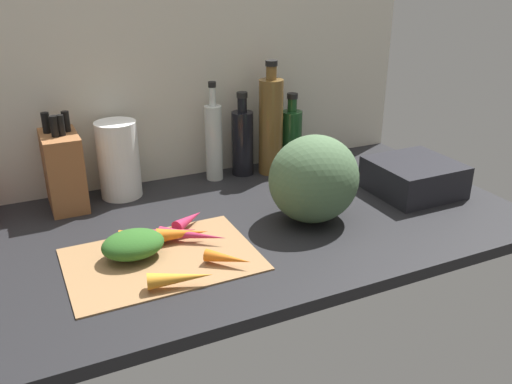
# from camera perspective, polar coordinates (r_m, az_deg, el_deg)

# --- Properties ---
(ground_plane) EXTENTS (1.70, 0.80, 0.03)m
(ground_plane) POSITION_cam_1_polar(r_m,az_deg,el_deg) (1.41, -5.82, -4.34)
(ground_plane) COLOR black
(wall_back) EXTENTS (1.70, 0.03, 0.60)m
(wall_back) POSITION_cam_1_polar(r_m,az_deg,el_deg) (1.65, -10.95, 11.18)
(wall_back) COLOR beige
(wall_back) RESTS_ON ground_plane
(cutting_board) EXTENTS (0.43, 0.30, 0.01)m
(cutting_board) POSITION_cam_1_polar(r_m,az_deg,el_deg) (1.27, -9.82, -6.88)
(cutting_board) COLOR #997047
(cutting_board) RESTS_ON ground_plane
(carrot_0) EXTENTS (0.15, 0.12, 0.03)m
(carrot_0) POSITION_cam_1_polar(r_m,az_deg,el_deg) (1.32, -6.65, -4.52)
(carrot_0) COLOR #B2264C
(carrot_0) RESTS_ON cutting_board
(carrot_1) EXTENTS (0.15, 0.07, 0.03)m
(carrot_1) POSITION_cam_1_polar(r_m,az_deg,el_deg) (1.34, -10.95, -4.32)
(carrot_1) COLOR orange
(carrot_1) RESTS_ON cutting_board
(carrot_2) EXTENTS (0.13, 0.06, 0.04)m
(carrot_2) POSITION_cam_1_polar(r_m,az_deg,el_deg) (1.32, -7.71, -4.34)
(carrot_2) COLOR orange
(carrot_2) RESTS_ON cutting_board
(carrot_3) EXTENTS (0.10, 0.09, 0.03)m
(carrot_3) POSITION_cam_1_polar(r_m,az_deg,el_deg) (1.21, -2.94, -6.97)
(carrot_3) COLOR orange
(carrot_3) RESTS_ON cutting_board
(carrot_4) EXTENTS (0.16, 0.03, 0.03)m
(carrot_4) POSITION_cam_1_polar(r_m,az_deg,el_deg) (1.32, -11.13, -4.90)
(carrot_4) COLOR red
(carrot_4) RESTS_ON cutting_board
(carrot_5) EXTENTS (0.13, 0.09, 0.03)m
(carrot_5) POSITION_cam_1_polar(r_m,az_deg,el_deg) (1.33, -10.50, -4.56)
(carrot_5) COLOR orange
(carrot_5) RESTS_ON cutting_board
(carrot_6) EXTENTS (0.10, 0.08, 0.03)m
(carrot_6) POSITION_cam_1_polar(r_m,az_deg,el_deg) (1.39, -7.03, -2.87)
(carrot_6) COLOR #B2264C
(carrot_6) RESTS_ON cutting_board
(carrot_7) EXTENTS (0.11, 0.05, 0.03)m
(carrot_7) POSITION_cam_1_polar(r_m,az_deg,el_deg) (1.34, -8.67, -4.19)
(carrot_7) COLOR #B2264C
(carrot_7) RESTS_ON cutting_board
(carrot_8) EXTENTS (0.14, 0.07, 0.04)m
(carrot_8) POSITION_cam_1_polar(r_m,az_deg,el_deg) (1.15, -7.90, -8.91)
(carrot_8) COLOR orange
(carrot_8) RESTS_ON cutting_board
(carrot_greens_pile) EXTENTS (0.14, 0.11, 0.06)m
(carrot_greens_pile) POSITION_cam_1_polar(r_m,az_deg,el_deg) (1.27, -12.75, -5.38)
(carrot_greens_pile) COLOR #2D6023
(carrot_greens_pile) RESTS_ON cutting_board
(winter_squash) EXTENTS (0.24, 0.21, 0.23)m
(winter_squash) POSITION_cam_1_polar(r_m,az_deg,el_deg) (1.40, 6.08, 1.36)
(winter_squash) COLOR #4C6B47
(winter_squash) RESTS_ON ground_plane
(knife_block) EXTENTS (0.09, 0.17, 0.26)m
(knife_block) POSITION_cam_1_polar(r_m,az_deg,el_deg) (1.57, -19.51, 2.26)
(knife_block) COLOR #915A33
(knife_block) RESTS_ON ground_plane
(paper_towel_roll) EXTENTS (0.12, 0.12, 0.22)m
(paper_towel_roll) POSITION_cam_1_polar(r_m,az_deg,el_deg) (1.59, -14.18, 3.29)
(paper_towel_roll) COLOR white
(paper_towel_roll) RESTS_ON ground_plane
(bottle_0) EXTENTS (0.05, 0.05, 0.30)m
(bottle_0) POSITION_cam_1_polar(r_m,az_deg,el_deg) (1.67, -4.44, 5.35)
(bottle_0) COLOR silver
(bottle_0) RESTS_ON ground_plane
(bottle_1) EXTENTS (0.07, 0.07, 0.26)m
(bottle_1) POSITION_cam_1_polar(r_m,az_deg,el_deg) (1.71, -1.42, 5.35)
(bottle_1) COLOR black
(bottle_1) RESTS_ON ground_plane
(bottle_2) EXTENTS (0.08, 0.08, 0.36)m
(bottle_2) POSITION_cam_1_polar(r_m,az_deg,el_deg) (1.71, 1.56, 6.99)
(bottle_2) COLOR brown
(bottle_2) RESTS_ON ground_plane
(bottle_3) EXTENTS (0.07, 0.07, 0.25)m
(bottle_3) POSITION_cam_1_polar(r_m,az_deg,el_deg) (1.77, 3.72, 5.71)
(bottle_3) COLOR #19421E
(bottle_3) RESTS_ON ground_plane
(dish_rack) EXTENTS (0.23, 0.22, 0.09)m
(dish_rack) POSITION_cam_1_polar(r_m,az_deg,el_deg) (1.65, 16.18, 1.50)
(dish_rack) COLOR black
(dish_rack) RESTS_ON ground_plane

